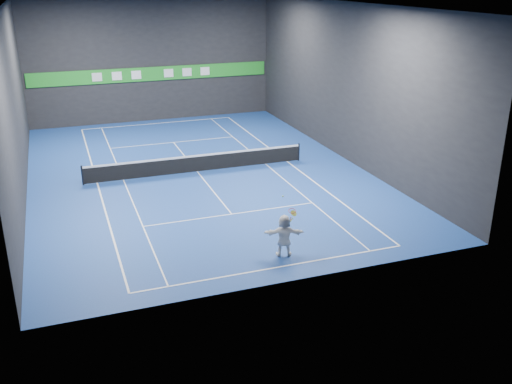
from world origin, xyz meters
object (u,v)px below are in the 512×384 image
object	(u,v)px
tennis_ball	(283,196)
tennis_net	(197,163)
player	(284,235)
tennis_racket	(292,213)

from	to	relation	value
tennis_ball	tennis_net	world-z (taller)	tennis_ball
player	tennis_ball	world-z (taller)	tennis_ball
player	tennis_ball	distance (m)	1.66
tennis_racket	tennis_ball	bearing A→B (deg)	-174.55
tennis_ball	tennis_net	bearing A→B (deg)	93.24
player	tennis_ball	bearing A→B (deg)	12.12
tennis_racket	tennis_net	bearing A→B (deg)	95.44
player	tennis_racket	bearing A→B (deg)	-154.56
player	tennis_racket	size ratio (longest dim) A/B	3.05
tennis_net	player	bearing A→B (deg)	-86.34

